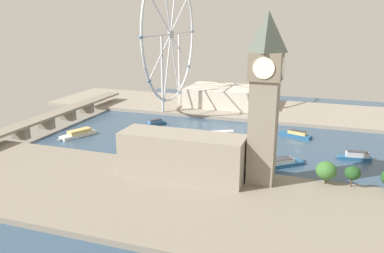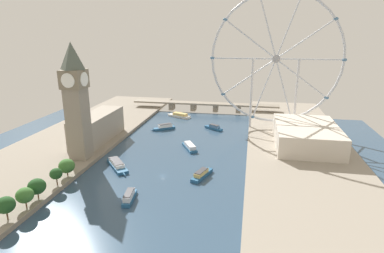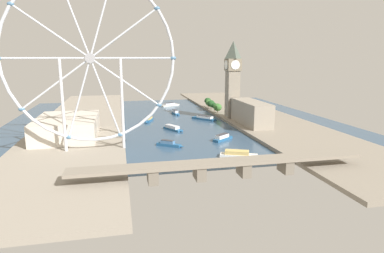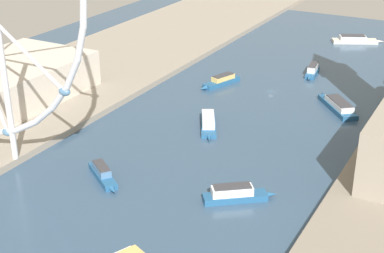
{
  "view_description": "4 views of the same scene",
  "coord_description": "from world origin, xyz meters",
  "px_view_note": "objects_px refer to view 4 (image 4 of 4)",
  "views": [
    {
      "loc": [
        -267.57,
        -13.04,
        89.76
      ],
      "look_at": [
        3.94,
        79.84,
        7.91
      ],
      "focal_mm": 36.09,
      "sensor_mm": 36.0,
      "label": 1
    },
    {
      "loc": [
        59.9,
        -202.76,
        99.28
      ],
      "look_at": [
        5.88,
        82.2,
        13.42
      ],
      "focal_mm": 29.9,
      "sensor_mm": 36.0,
      "label": 2
    },
    {
      "loc": [
        61.96,
        394.97,
        75.31
      ],
      "look_at": [
        -3.98,
        94.85,
        10.94
      ],
      "focal_mm": 31.38,
      "sensor_mm": 36.0,
      "label": 3
    },
    {
      "loc": [
        -102.55,
        276.69,
        110.53
      ],
      "look_at": [
        3.87,
        81.6,
        10.73
      ],
      "focal_mm": 54.5,
      "sensor_mm": 36.0,
      "label": 4
    }
  ],
  "objects_px": {
    "riverside_hall": "(11,81)",
    "tour_boat_2": "(208,123)",
    "tour_boat_3": "(103,174)",
    "tour_boat_5": "(355,40)",
    "tour_boat_7": "(235,194)",
    "tour_boat_0": "(221,81)",
    "tour_boat_1": "(313,70)",
    "tour_boat_4": "(338,105)"
  },
  "relations": [
    {
      "from": "tour_boat_1",
      "to": "tour_boat_3",
      "type": "height_order",
      "value": "tour_boat_1"
    },
    {
      "from": "tour_boat_0",
      "to": "tour_boat_3",
      "type": "xyz_separation_m",
      "value": [
        -6.36,
        116.93,
        -0.09
      ]
    },
    {
      "from": "riverside_hall",
      "to": "tour_boat_3",
      "type": "distance_m",
      "value": 97.16
    },
    {
      "from": "tour_boat_4",
      "to": "riverside_hall",
      "type": "bearing_deg",
      "value": 76.12
    },
    {
      "from": "tour_boat_0",
      "to": "tour_boat_3",
      "type": "relative_size",
      "value": 1.23
    },
    {
      "from": "tour_boat_0",
      "to": "riverside_hall",
      "type": "bearing_deg",
      "value": -28.11
    },
    {
      "from": "riverside_hall",
      "to": "tour_boat_2",
      "type": "relative_size",
      "value": 2.79
    },
    {
      "from": "tour_boat_1",
      "to": "tour_boat_5",
      "type": "distance_m",
      "value": 78.17
    },
    {
      "from": "riverside_hall",
      "to": "tour_boat_5",
      "type": "bearing_deg",
      "value": -122.59
    },
    {
      "from": "tour_boat_2",
      "to": "tour_boat_5",
      "type": "relative_size",
      "value": 0.82
    },
    {
      "from": "tour_boat_5",
      "to": "tour_boat_2",
      "type": "bearing_deg",
      "value": -123.94
    },
    {
      "from": "tour_boat_3",
      "to": "tour_boat_7",
      "type": "relative_size",
      "value": 0.94
    },
    {
      "from": "tour_boat_4",
      "to": "tour_boat_5",
      "type": "relative_size",
      "value": 0.92
    },
    {
      "from": "tour_boat_0",
      "to": "tour_boat_7",
      "type": "bearing_deg",
      "value": 47.34
    },
    {
      "from": "tour_boat_2",
      "to": "tour_boat_4",
      "type": "bearing_deg",
      "value": 108.63
    },
    {
      "from": "riverside_hall",
      "to": "tour_boat_3",
      "type": "height_order",
      "value": "riverside_hall"
    },
    {
      "from": "riverside_hall",
      "to": "tour_boat_4",
      "type": "height_order",
      "value": "riverside_hall"
    },
    {
      "from": "tour_boat_0",
      "to": "tour_boat_2",
      "type": "xyz_separation_m",
      "value": [
        -19.83,
        54.28,
        -0.04
      ]
    },
    {
      "from": "tour_boat_4",
      "to": "tour_boat_7",
      "type": "relative_size",
      "value": 1.28
    },
    {
      "from": "tour_boat_3",
      "to": "tour_boat_5",
      "type": "bearing_deg",
      "value": 116.36
    },
    {
      "from": "tour_boat_4",
      "to": "tour_boat_7",
      "type": "distance_m",
      "value": 103.02
    },
    {
      "from": "tour_boat_0",
      "to": "tour_boat_3",
      "type": "height_order",
      "value": "tour_boat_0"
    },
    {
      "from": "tour_boat_7",
      "to": "tour_boat_4",
      "type": "bearing_deg",
      "value": 48.0
    },
    {
      "from": "riverside_hall",
      "to": "tour_boat_2",
      "type": "bearing_deg",
      "value": -168.29
    },
    {
      "from": "tour_boat_4",
      "to": "tour_boat_3",
      "type": "bearing_deg",
      "value": 112.41
    },
    {
      "from": "tour_boat_1",
      "to": "tour_boat_3",
      "type": "bearing_deg",
      "value": -19.28
    },
    {
      "from": "tour_boat_0",
      "to": "tour_boat_5",
      "type": "xyz_separation_m",
      "value": [
        -43.24,
        -118.85,
        -0.13
      ]
    },
    {
      "from": "tour_boat_4",
      "to": "tour_boat_0",
      "type": "bearing_deg",
      "value": 46.73
    },
    {
      "from": "tour_boat_0",
      "to": "tour_boat_7",
      "type": "relative_size",
      "value": 1.15
    },
    {
      "from": "riverside_hall",
      "to": "tour_boat_2",
      "type": "height_order",
      "value": "riverside_hall"
    },
    {
      "from": "tour_boat_2",
      "to": "tour_boat_7",
      "type": "distance_m",
      "value": 64.79
    },
    {
      "from": "tour_boat_0",
      "to": "tour_boat_5",
      "type": "bearing_deg",
      "value": 178.97
    },
    {
      "from": "tour_boat_1",
      "to": "tour_boat_5",
      "type": "bearing_deg",
      "value": 169.02
    },
    {
      "from": "riverside_hall",
      "to": "tour_boat_7",
      "type": "bearing_deg",
      "value": 167.1
    },
    {
      "from": "tour_boat_0",
      "to": "tour_boat_3",
      "type": "distance_m",
      "value": 117.1
    },
    {
      "from": "riverside_hall",
      "to": "tour_boat_5",
      "type": "xyz_separation_m",
      "value": [
        -124.02,
        -193.98,
        -10.04
      ]
    },
    {
      "from": "tour_boat_1",
      "to": "tour_boat_2",
      "type": "relative_size",
      "value": 0.84
    },
    {
      "from": "tour_boat_5",
      "to": "tour_boat_7",
      "type": "height_order",
      "value": "tour_boat_7"
    },
    {
      "from": "tour_boat_7",
      "to": "tour_boat_1",
      "type": "bearing_deg",
      "value": 60.0
    },
    {
      "from": "tour_boat_1",
      "to": "tour_boat_5",
      "type": "xyz_separation_m",
      "value": [
        -4.5,
        -78.04,
        -0.43
      ]
    },
    {
      "from": "riverside_hall",
      "to": "tour_boat_4",
      "type": "bearing_deg",
      "value": -154.22
    },
    {
      "from": "tour_boat_0",
      "to": "tour_boat_1",
      "type": "height_order",
      "value": "tour_boat_1"
    }
  ]
}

